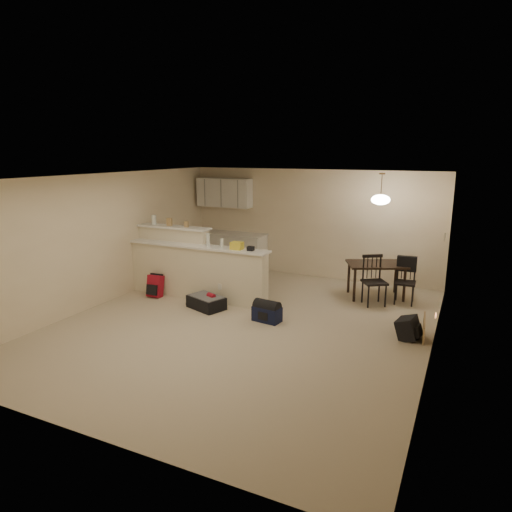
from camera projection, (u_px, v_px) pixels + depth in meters
The scene contains 21 objects.
room at pixel (243, 253), 7.54m from camera, with size 7.00×7.02×2.50m.
breakfast_bar at pixel (188, 266), 9.28m from camera, with size 3.08×0.58×1.39m.
upper_cabinets at pixel (224, 193), 11.23m from camera, with size 1.40×0.34×0.70m, color white.
kitchen_counter at pixel (230, 252), 11.36m from camera, with size 1.80×0.60×0.90m, color white.
thermostat at pixel (445, 237), 7.61m from camera, with size 0.02×0.12×0.12m, color beige.
jar at pixel (154, 220), 9.59m from camera, with size 0.10×0.10×0.20m, color silver.
cereal_box at pixel (169, 222), 9.43m from camera, with size 0.10×0.07×0.16m, color tan.
small_box at pixel (186, 224), 9.26m from camera, with size 0.08×0.06×0.12m, color tan.
bottle_a at pixel (208, 240), 8.85m from camera, with size 0.07×0.07×0.26m, color silver.
bottle_b at pixel (222, 243), 8.73m from camera, with size 0.06×0.06×0.18m, color silver.
bag_lump at pixel (237, 246), 8.60m from camera, with size 0.22×0.18×0.14m, color tan.
pouch at pixel (251, 249), 8.49m from camera, with size 0.12×0.10×0.08m, color tan.
dining_table at pixel (376, 267), 9.16m from camera, with size 1.34×1.15×0.70m.
pendant_lamp at pixel (381, 199), 8.85m from camera, with size 0.36×0.36×0.62m.
dining_chair_near at pixel (375, 281), 8.72m from camera, with size 0.42×0.40×0.96m, color black, non-canonical shape.
dining_chair_far at pixel (405, 281), 8.80m from camera, with size 0.39×0.37×0.89m, color black, non-canonical shape.
suitcase at pixel (206, 302), 8.60m from camera, with size 0.68×0.44×0.23m, color black.
red_backpack at pixel (155, 286), 9.28m from camera, with size 0.30×0.18×0.44m, color #A71224.
navy_duffel at pixel (267, 314), 7.94m from camera, with size 0.48×0.26×0.26m, color #101633.
black_daypack at pixel (408, 328), 7.21m from camera, with size 0.38×0.27×0.34m, color black.
cardboard_sheet at pixel (424, 329), 7.13m from camera, with size 0.48×0.02×0.37m, color tan.
Camera 1 is at (3.33, -6.56, 2.90)m, focal length 32.00 mm.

